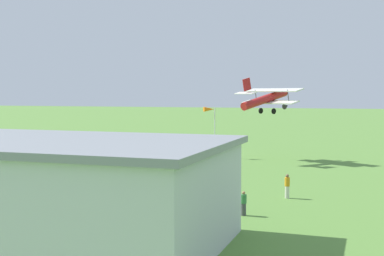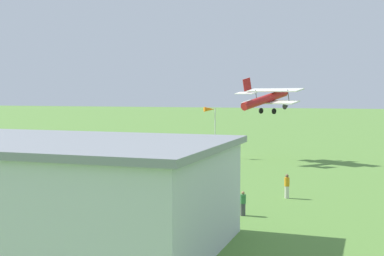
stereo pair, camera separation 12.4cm
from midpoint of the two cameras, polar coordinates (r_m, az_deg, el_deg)
The scene contains 6 objects.
ground_plane at distance 64.91m, azimuth 2.67°, elevation -2.99°, with size 400.00×400.00×0.00m, color #568438.
biplane at distance 59.82m, azimuth 8.05°, elevation 3.20°, with size 7.44×7.63×4.03m.
person_near_hangar_door at distance 33.63m, azimuth 5.50°, elevation -8.15°, with size 0.43×0.43×1.55m.
person_crossing_taxiway at distance 39.40m, azimuth 10.19°, elevation -6.22°, with size 0.46×0.46×1.78m.
person_by_parked_cars at distance 39.53m, azimuth 1.11°, elevation -6.18°, with size 0.49×0.49×1.72m.
windsock at distance 62.43m, azimuth 1.90°, elevation 1.65°, with size 1.47×1.22×6.06m.
Camera 1 is at (-16.24, 62.36, 7.76)m, focal length 49.21 mm.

